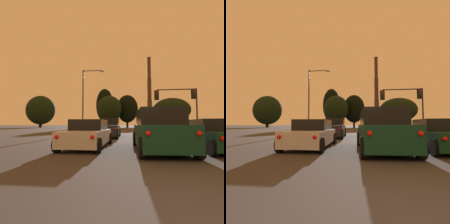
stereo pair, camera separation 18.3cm
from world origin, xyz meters
The scene contains 13 objects.
pickup_truck_left_lane_front centered at (-3.15, 14.55, 0.80)m, with size 2.34×5.56×1.82m.
sedan_left_lane_second centered at (-3.13, 7.03, 0.67)m, with size 2.01×4.72×1.43m.
suv_center_lane_second centered at (0.32, 6.12, 0.90)m, with size 2.32×4.98×1.86m.
sedan_right_lane_second centered at (2.99, 6.80, 0.67)m, with size 2.07×4.74×1.43m.
traffic_light_overhead_right centered at (5.22, 20.17, 4.29)m, with size 5.22×0.50×5.62m.
traffic_light_far_right centered at (5.98, 48.26, 3.75)m, with size 0.78×0.50×5.71m.
street_lamp centered at (-7.23, 21.40, 5.39)m, with size 3.14×0.36×8.83m.
smokestack centered at (13.76, 151.59, 23.71)m, with size 6.39×6.39×60.61m.
treeline_left_mid centered at (-9.71, 63.35, 7.10)m, with size 9.48×8.53×12.15m.
treeline_far_right centered at (-12.24, 68.26, 9.04)m, with size 7.05×6.34×15.88m.
treeline_center_left centered at (12.06, 58.36, 6.08)m, with size 12.33×11.09×10.11m.
treeline_right_mid centered at (-3.01, 67.84, 7.47)m, with size 8.40×7.56×13.03m.
treeline_center_right centered at (-37.10, 63.06, 6.87)m, with size 11.28×10.15×12.58m.
Camera 2 is at (-0.64, -1.97, 1.17)m, focal length 28.00 mm.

